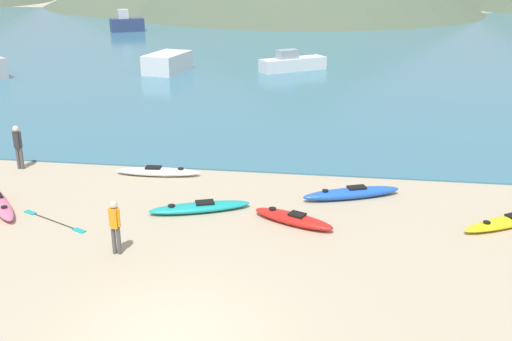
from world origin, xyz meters
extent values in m
plane|color=tan|center=(0.00, 0.00, 0.00)|extent=(400.00, 400.00, 0.00)
cube|color=teal|center=(0.00, 45.39, 0.03)|extent=(160.00, 70.00, 0.06)
cylinder|color=black|center=(-6.83, 5.27, 0.35)|extent=(0.20, 0.20, 0.02)
ellipsoid|color=red|center=(2.09, 6.07, 0.16)|extent=(2.71, 1.71, 0.32)
cube|color=black|center=(2.21, 6.01, 0.34)|extent=(0.59, 0.53, 0.05)
cylinder|color=black|center=(1.42, 6.37, 0.33)|extent=(0.23, 0.23, 0.02)
ellipsoid|color=white|center=(-3.23, 9.58, 0.14)|extent=(3.19, 0.80, 0.29)
cube|color=black|center=(-3.39, 9.57, 0.31)|extent=(0.59, 0.37, 0.05)
cylinder|color=black|center=(-2.37, 9.63, 0.30)|extent=(0.22, 0.22, 0.02)
ellipsoid|color=yellow|center=(8.63, 6.92, 0.13)|extent=(3.38, 2.44, 0.26)
cylinder|color=black|center=(7.79, 6.40, 0.27)|extent=(0.22, 0.22, 0.02)
ellipsoid|color=blue|center=(3.85, 8.37, 0.18)|extent=(3.39, 1.81, 0.36)
cube|color=black|center=(4.01, 8.43, 0.38)|extent=(0.69, 0.53, 0.05)
cylinder|color=black|center=(2.98, 8.02, 0.37)|extent=(0.21, 0.21, 0.02)
ellipsoid|color=teal|center=(-0.93, 6.57, 0.14)|extent=(3.26, 1.77, 0.27)
cube|color=black|center=(-0.78, 6.62, 0.30)|extent=(0.68, 0.55, 0.05)
cylinder|color=black|center=(-1.76, 6.25, 0.28)|extent=(0.23, 0.23, 0.02)
cylinder|color=#4C4C4C|center=(-2.58, 3.44, 0.39)|extent=(0.11, 0.11, 0.79)
cylinder|color=#4C4C4C|center=(-2.44, 3.44, 0.39)|extent=(0.11, 0.11, 0.79)
cube|color=orange|center=(-2.51, 3.44, 1.06)|extent=(0.19, 0.22, 0.56)
cylinder|color=orange|center=(-2.62, 3.44, 1.08)|extent=(0.08, 0.08, 0.53)
cylinder|color=orange|center=(-2.39, 3.44, 1.08)|extent=(0.08, 0.08, 0.53)
sphere|color=beige|center=(-2.51, 3.44, 1.45)|extent=(0.21, 0.21, 0.21)
cylinder|color=#4C4C4C|center=(-8.70, 9.54, 0.43)|extent=(0.13, 0.13, 0.86)
cylinder|color=#4C4C4C|center=(-8.55, 9.54, 0.43)|extent=(0.13, 0.13, 0.86)
cube|color=#2D2D33|center=(-8.63, 9.54, 1.16)|extent=(0.26, 0.23, 0.61)
cylinder|color=#2D2D33|center=(-8.75, 9.54, 1.18)|extent=(0.09, 0.09, 0.58)
cylinder|color=#2D2D33|center=(-8.50, 9.54, 1.18)|extent=(0.09, 0.09, 0.58)
sphere|color=beige|center=(-8.63, 9.54, 1.59)|extent=(0.23, 0.23, 0.23)
cube|color=white|center=(-8.62, 29.55, 0.71)|extent=(2.77, 4.06, 1.30)
cube|color=navy|center=(-19.53, 51.95, 0.73)|extent=(3.81, 3.10, 1.34)
cube|color=silver|center=(-19.83, 51.79, 1.88)|extent=(1.38, 1.36, 0.94)
cube|color=white|center=(-0.09, 31.43, 0.50)|extent=(4.66, 3.86, 0.87)
cube|color=#8C99A8|center=(-0.48, 31.16, 1.24)|extent=(1.63, 1.48, 0.61)
cylinder|color=black|center=(-5.18, 5.16, 0.01)|extent=(1.71, 0.87, 0.03)
cube|color=teal|center=(-6.23, 5.68, 0.01)|extent=(0.47, 0.36, 0.03)
cube|color=teal|center=(-4.13, 4.64, 0.01)|extent=(0.47, 0.36, 0.03)
camera|label=1|loc=(3.34, -10.49, 7.68)|focal=42.00mm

